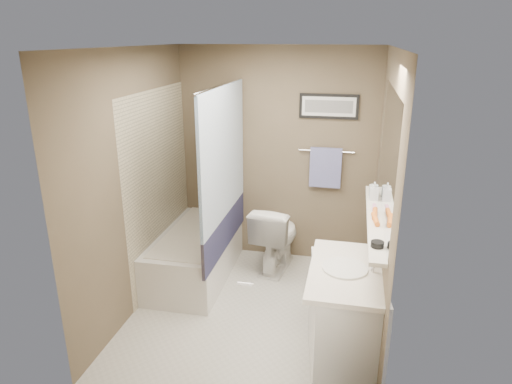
% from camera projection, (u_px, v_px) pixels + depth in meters
% --- Properties ---
extents(ground, '(2.50, 2.50, 0.00)m').
position_uv_depth(ground, '(253.00, 311.00, 4.34)').
color(ground, beige).
rests_on(ground, ground).
extents(ceiling, '(2.20, 2.50, 0.04)m').
position_uv_depth(ceiling, '(252.00, 50.00, 3.57)').
color(ceiling, white).
rests_on(ceiling, wall_back).
extents(wall_back, '(2.20, 0.04, 2.40)m').
position_uv_depth(wall_back, '(276.00, 157.00, 5.09)').
color(wall_back, brown).
rests_on(wall_back, ground).
extents(wall_front, '(2.20, 0.04, 2.40)m').
position_uv_depth(wall_front, '(209.00, 255.00, 2.82)').
color(wall_front, brown).
rests_on(wall_front, ground).
extents(wall_left, '(0.04, 2.50, 2.40)m').
position_uv_depth(wall_left, '(137.00, 184.00, 4.17)').
color(wall_left, brown).
rests_on(wall_left, ground).
extents(wall_right, '(0.04, 2.50, 2.40)m').
position_uv_depth(wall_right, '(381.00, 201.00, 3.74)').
color(wall_right, brown).
rests_on(wall_right, ground).
extents(tile_surround, '(0.02, 1.55, 2.00)m').
position_uv_depth(tile_surround, '(160.00, 188.00, 4.70)').
color(tile_surround, '#BCB08E').
rests_on(tile_surround, wall_left).
extents(curtain_rod, '(0.02, 1.55, 0.02)m').
position_uv_depth(curtain_rod, '(222.00, 85.00, 4.22)').
color(curtain_rod, silver).
rests_on(curtain_rod, wall_left).
extents(curtain_upper, '(0.03, 1.45, 1.28)m').
position_uv_depth(curtain_upper, '(223.00, 153.00, 4.43)').
color(curtain_upper, silver).
rests_on(curtain_upper, curtain_rod).
extents(curtain_lower, '(0.03, 1.45, 0.36)m').
position_uv_depth(curtain_lower, '(225.00, 231.00, 4.70)').
color(curtain_lower, '#27274A').
rests_on(curtain_lower, curtain_rod).
extents(mirror, '(0.02, 1.60, 1.00)m').
position_uv_depth(mirror, '(388.00, 156.00, 3.46)').
color(mirror, silver).
rests_on(mirror, wall_right).
extents(shelf, '(0.12, 1.60, 0.03)m').
position_uv_depth(shelf, '(375.00, 219.00, 3.64)').
color(shelf, silver).
rests_on(shelf, wall_right).
extents(towel_bar, '(0.60, 0.02, 0.02)m').
position_uv_depth(towel_bar, '(326.00, 151.00, 4.93)').
color(towel_bar, silver).
rests_on(towel_bar, wall_back).
extents(towel, '(0.34, 0.05, 0.44)m').
position_uv_depth(towel, '(325.00, 168.00, 4.97)').
color(towel, '#989EDE').
rests_on(towel, towel_bar).
extents(art_frame, '(0.62, 0.02, 0.26)m').
position_uv_depth(art_frame, '(329.00, 106.00, 4.79)').
color(art_frame, black).
rests_on(art_frame, wall_back).
extents(art_mat, '(0.56, 0.00, 0.20)m').
position_uv_depth(art_mat, '(329.00, 107.00, 4.78)').
color(art_mat, white).
rests_on(art_mat, art_frame).
extents(art_image, '(0.50, 0.00, 0.13)m').
position_uv_depth(art_image, '(329.00, 107.00, 4.78)').
color(art_image, '#595959').
rests_on(art_image, art_mat).
extents(door, '(0.80, 0.02, 2.00)m').
position_uv_depth(door, '(296.00, 295.00, 2.76)').
color(door, silver).
rests_on(door, wall_front).
extents(door_handle, '(0.10, 0.02, 0.02)m').
position_uv_depth(door_handle, '(245.00, 284.00, 2.87)').
color(door_handle, silver).
rests_on(door_handle, door).
extents(bathtub, '(0.72, 1.51, 0.50)m').
position_uv_depth(bathtub, '(197.00, 253.00, 4.94)').
color(bathtub, silver).
rests_on(bathtub, ground).
extents(tub_rim, '(0.56, 1.36, 0.02)m').
position_uv_depth(tub_rim, '(196.00, 232.00, 4.85)').
color(tub_rim, silver).
rests_on(tub_rim, bathtub).
extents(toilet, '(0.52, 0.80, 0.76)m').
position_uv_depth(toilet, '(276.00, 236.00, 5.05)').
color(toilet, white).
rests_on(toilet, ground).
extents(vanity, '(0.62, 0.96, 0.80)m').
position_uv_depth(vanity, '(344.00, 320.00, 3.53)').
color(vanity, white).
rests_on(vanity, ground).
extents(countertop, '(0.54, 0.96, 0.04)m').
position_uv_depth(countertop, '(346.00, 271.00, 3.40)').
color(countertop, silver).
rests_on(countertop, vanity).
extents(sink_basin, '(0.34, 0.34, 0.01)m').
position_uv_depth(sink_basin, '(345.00, 268.00, 3.39)').
color(sink_basin, white).
rests_on(sink_basin, countertop).
extents(faucet_spout, '(0.02, 0.02, 0.10)m').
position_uv_depth(faucet_spout, '(373.00, 266.00, 3.34)').
color(faucet_spout, silver).
rests_on(faucet_spout, countertop).
extents(faucet_knob, '(0.05, 0.05, 0.05)m').
position_uv_depth(faucet_knob, '(372.00, 262.00, 3.43)').
color(faucet_knob, white).
rests_on(faucet_knob, countertop).
extents(candle_bowl_near, '(0.09, 0.09, 0.04)m').
position_uv_depth(candle_bowl_near, '(377.00, 244.00, 3.11)').
color(candle_bowl_near, black).
rests_on(candle_bowl_near, shelf).
extents(hair_brush_front, '(0.06, 0.22, 0.04)m').
position_uv_depth(hair_brush_front, '(375.00, 219.00, 3.54)').
color(hair_brush_front, orange).
rests_on(hair_brush_front, shelf).
extents(hair_brush_back, '(0.05, 0.22, 0.04)m').
position_uv_depth(hair_brush_back, '(375.00, 214.00, 3.64)').
color(hair_brush_back, orange).
rests_on(hair_brush_back, shelf).
extents(pink_comb, '(0.04, 0.16, 0.01)m').
position_uv_depth(pink_comb, '(374.00, 207.00, 3.84)').
color(pink_comb, '#CE7E9F').
rests_on(pink_comb, shelf).
extents(glass_jar, '(0.08, 0.08, 0.10)m').
position_uv_depth(glass_jar, '(373.00, 190.00, 4.10)').
color(glass_jar, silver).
rests_on(glass_jar, shelf).
extents(soap_bottle, '(0.08, 0.08, 0.16)m').
position_uv_depth(soap_bottle, '(374.00, 191.00, 3.99)').
color(soap_bottle, '#999999').
rests_on(soap_bottle, shelf).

